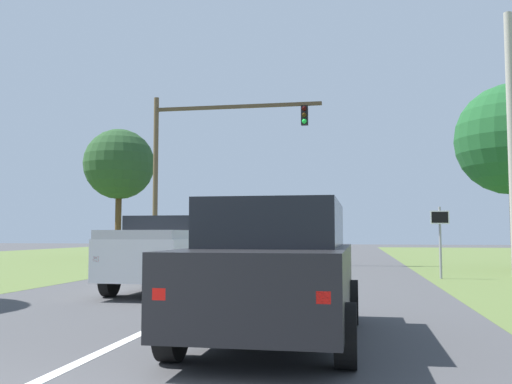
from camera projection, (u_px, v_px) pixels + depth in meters
The scene contains 8 objects.
ground_plane at pixel (240, 287), 15.30m from camera, with size 120.00×120.00×0.00m, color #424244.
red_suv_near at pixel (277, 266), 7.89m from camera, with size 2.27×4.87×1.92m.
pickup_truck_lead at pixel (172, 252), 14.49m from camera, with size 2.18×5.60×1.90m.
traffic_light at pixel (197, 152), 26.91m from camera, with size 8.18×0.40×8.09m.
keep_moving_sign at pixel (440, 232), 18.26m from camera, with size 0.60×0.09×2.34m.
oak_tree_right at pixel (512, 140), 22.83m from camera, with size 4.53×4.53×7.56m.
utility_pole_right at pixel (512, 143), 19.23m from camera, with size 0.28×0.28×9.15m, color #9E998E.
extra_tree_1 at pixel (119, 165), 32.97m from camera, with size 4.12×4.12×7.59m.
Camera 1 is at (3.13, -3.19, 1.48)m, focal length 39.41 mm.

